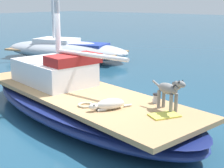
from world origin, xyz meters
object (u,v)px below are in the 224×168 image
object	(u,v)px
dog_white	(109,104)
dog_grey	(169,90)
coiled_rope	(86,105)
deck_towel	(164,115)
moored_boat_starboard_side	(66,49)
deck_winch	(156,99)
sailboat_main	(80,104)

from	to	relation	value
dog_white	dog_grey	size ratio (longest dim) A/B	0.96
coiled_rope	deck_towel	world-z (taller)	coiled_rope
dog_grey	moored_boat_starboard_side	world-z (taller)	moored_boat_starboard_side
deck_winch	deck_towel	bearing A→B (deg)	-138.15
deck_winch	moored_boat_starboard_side	bearing A→B (deg)	57.85
deck_winch	coiled_rope	distance (m)	1.53
sailboat_main	deck_winch	xyz separation A→B (m)	(0.37, -1.92, 0.42)
dog_white	deck_towel	distance (m)	1.15
sailboat_main	deck_towel	size ratio (longest dim) A/B	13.52
sailboat_main	deck_towel	bearing A→B (deg)	-95.75
coiled_rope	deck_towel	bearing A→B (deg)	-73.17
sailboat_main	coiled_rope	world-z (taller)	coiled_rope
coiled_rope	dog_white	bearing A→B (deg)	-75.42
sailboat_main	dog_grey	xyz separation A→B (m)	(0.09, -2.38, 0.75)
deck_towel	deck_winch	bearing A→B (deg)	41.85
dog_white	sailboat_main	bearing A→B (deg)	66.65
deck_winch	deck_towel	distance (m)	0.84
dog_white	coiled_rope	world-z (taller)	dog_white
deck_towel	moored_boat_starboard_side	bearing A→B (deg)	56.59
coiled_rope	moored_boat_starboard_side	bearing A→B (deg)	48.76
dog_white	deck_winch	xyz separation A→B (m)	(0.97, -0.53, -0.01)
sailboat_main	moored_boat_starboard_side	size ratio (longest dim) A/B	1.03
dog_white	deck_winch	bearing A→B (deg)	-28.55
dog_grey	moored_boat_starboard_side	bearing A→B (deg)	57.88
coiled_rope	moored_boat_starboard_side	size ratio (longest dim) A/B	0.04
dog_white	dog_grey	xyz separation A→B (m)	(0.69, -0.99, 0.32)
moored_boat_starboard_side	dog_grey	bearing A→B (deg)	-122.12
coiled_rope	moored_boat_starboard_side	world-z (taller)	moored_boat_starboard_side
dog_white	deck_winch	size ratio (longest dim) A/B	4.18
sailboat_main	dog_white	world-z (taller)	dog_white
deck_winch	coiled_rope	size ratio (longest dim) A/B	0.65
moored_boat_starboard_side	dog_white	bearing A→B (deg)	-128.65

